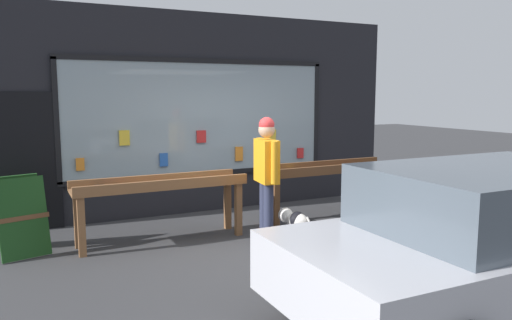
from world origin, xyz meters
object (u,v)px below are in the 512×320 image
at_px(display_table_left, 161,190).
at_px(person_browsing, 267,169).
at_px(display_table_right, 329,175).
at_px(sandwich_board_sign, 18,215).
at_px(small_dog, 295,220).
at_px(parked_car, 493,238).

xyz_separation_m(display_table_left, person_browsing, (1.33, -0.63, 0.31)).
bearing_deg(display_table_right, sandwich_board_sign, 176.45).
bearing_deg(small_dog, person_browsing, 49.44).
height_order(person_browsing, small_dog, person_browsing).
distance_m(display_table_left, person_browsing, 1.51).
distance_m(sandwich_board_sign, parked_car, 5.58).
xyz_separation_m(display_table_right, small_dog, (-1.10, -0.77, -0.46)).
relative_size(display_table_right, sandwich_board_sign, 2.36).
bearing_deg(person_browsing, sandwich_board_sign, 80.88).
distance_m(display_table_left, sandwich_board_sign, 1.84).
bearing_deg(person_browsing, display_table_left, 71.87).
bearing_deg(display_table_right, parked_car, -100.35).
relative_size(small_dog, parked_car, 0.13).
height_order(person_browsing, sandwich_board_sign, person_browsing).
xyz_separation_m(person_browsing, small_dog, (0.38, -0.14, -0.74)).
bearing_deg(display_table_left, person_browsing, -25.32).
xyz_separation_m(display_table_left, display_table_right, (2.81, 0.00, 0.02)).
bearing_deg(small_dog, display_table_left, 45.21).
bearing_deg(person_browsing, display_table_right, -59.66).
bearing_deg(person_browsing, parked_car, -157.74).
distance_m(display_table_left, small_dog, 1.93).
relative_size(display_table_right, person_browsing, 1.37).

